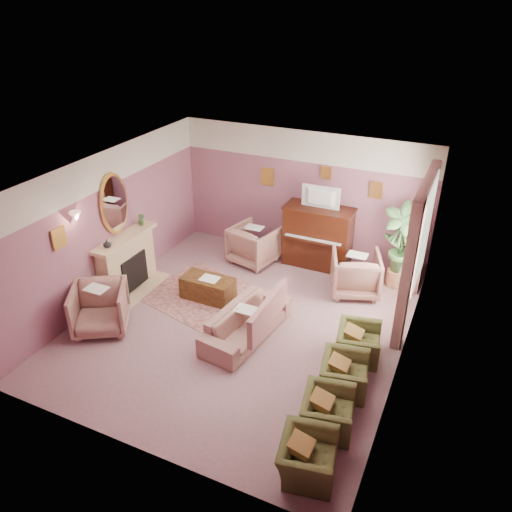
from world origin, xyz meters
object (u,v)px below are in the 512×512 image
at_px(floral_armchair_left, 254,243).
at_px(floral_armchair_right, 356,271).
at_px(floral_armchair_front, 99,306).
at_px(olive_chair_b, 328,407).
at_px(olive_chair_d, 359,338).
at_px(sofa, 246,317).
at_px(coffee_table, 208,288).
at_px(side_table, 406,269).
at_px(television, 320,196).
at_px(olive_chair_a, 308,452).
at_px(piano, 318,237).
at_px(olive_chair_c, 345,369).

height_order(floral_armchair_left, floral_armchair_right, same).
relative_size(floral_armchair_right, floral_armchair_front, 1.00).
relative_size(olive_chair_b, olive_chair_d, 1.00).
xyz_separation_m(sofa, floral_armchair_left, (-0.99, 2.45, 0.09)).
distance_m(floral_armchair_right, floral_armchair_front, 4.80).
xyz_separation_m(coffee_table, side_table, (3.36, 2.12, 0.12)).
bearing_deg(side_table, olive_chair_d, -96.49).
bearing_deg(television, sofa, -95.70).
bearing_deg(coffee_table, floral_armchair_right, 29.24).
distance_m(olive_chair_a, olive_chair_d, 2.46).
distance_m(television, olive_chair_a, 5.43).
height_order(piano, olive_chair_a, piano).
distance_m(floral_armchair_front, olive_chair_c, 4.29).
bearing_deg(television, olive_chair_b, -69.24).
xyz_separation_m(sofa, olive_chair_d, (1.88, 0.29, -0.04)).
distance_m(piano, olive_chair_d, 3.08).
xyz_separation_m(floral_armchair_right, side_table, (0.85, 0.72, -0.12)).
bearing_deg(olive_chair_a, olive_chair_c, 90.00).
xyz_separation_m(floral_armchair_front, olive_chair_d, (4.28, 1.17, -0.13)).
distance_m(television, side_table, 2.27).
relative_size(floral_armchair_front, olive_chair_c, 1.18).
bearing_deg(sofa, floral_armchair_front, -159.67).
bearing_deg(piano, olive_chair_c, -65.11).
height_order(sofa, floral_armchair_front, floral_armchair_front).
xyz_separation_m(coffee_table, floral_armchair_right, (2.51, 1.40, 0.24)).
relative_size(piano, floral_armchair_front, 1.50).
height_order(coffee_table, floral_armchair_front, floral_armchair_front).
bearing_deg(olive_chair_b, olive_chair_a, -90.00).
distance_m(television, olive_chair_b, 4.68).
height_order(sofa, floral_armchair_left, floral_armchair_left).
distance_m(floral_armchair_front, side_table, 5.92).
xyz_separation_m(coffee_table, olive_chair_a, (3.06, -2.92, 0.12)).
xyz_separation_m(piano, olive_chair_a, (1.60, -5.08, -0.31)).
bearing_deg(olive_chair_d, olive_chair_c, -90.00).
distance_m(olive_chair_b, olive_chair_c, 0.82).
relative_size(coffee_table, floral_armchair_left, 1.07).
bearing_deg(floral_armchair_front, piano, 54.76).
bearing_deg(floral_armchair_right, side_table, 40.08).
bearing_deg(floral_armchair_right, piano, 143.95).
distance_m(piano, olive_chair_b, 4.56).
height_order(coffee_table, olive_chair_a, olive_chair_a).
xyz_separation_m(coffee_table, olive_chair_c, (3.06, -1.28, 0.12)).
bearing_deg(floral_armchair_right, sofa, -121.62).
bearing_deg(olive_chair_a, floral_armchair_right, 97.34).
bearing_deg(floral_armchair_front, floral_armchair_right, 39.24).
xyz_separation_m(floral_armchair_left, floral_armchair_front, (-1.41, -3.33, 0.00)).
bearing_deg(olive_chair_d, olive_chair_b, -90.00).
distance_m(floral_armchair_left, olive_chair_c, 4.14).
bearing_deg(olive_chair_a, side_table, 86.67).
bearing_deg(olive_chair_c, piano, 114.89).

